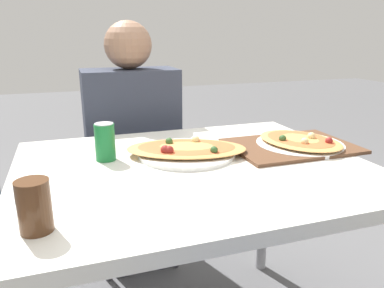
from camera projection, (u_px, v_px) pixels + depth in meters
name	position (u px, v px, depth m)	size (l,w,h in m)	color
dining_table	(194.00, 187.00, 1.22)	(1.11, 0.90, 0.75)	silver
chair_far_seated	(130.00, 160.00, 1.95)	(0.40, 0.40, 0.93)	#2D3851
person_seated	(132.00, 128.00, 1.79)	(0.44, 0.26, 1.21)	#2D2D38
pizza_main	(186.00, 150.00, 1.29)	(0.46, 0.35, 0.05)	white
soda_can	(105.00, 142.00, 1.23)	(0.07, 0.07, 0.12)	#197233
drink_glass	(34.00, 206.00, 0.78)	(0.07, 0.07, 0.12)	#4C2D19
serving_tray	(291.00, 146.00, 1.38)	(0.45, 0.32, 0.01)	brown
pizza_second	(300.00, 142.00, 1.39)	(0.33, 0.38, 0.05)	white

